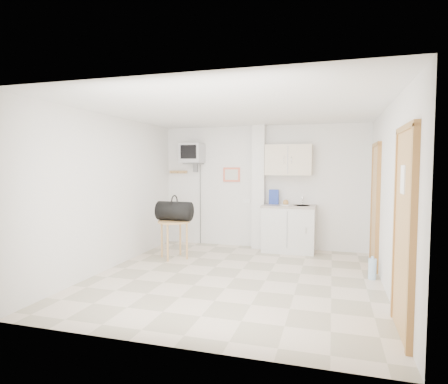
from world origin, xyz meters
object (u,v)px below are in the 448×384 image
(round_table, at_px, (174,226))
(duffel_bag, at_px, (174,211))
(water_bottle, at_px, (372,269))
(crt_television, at_px, (192,154))

(round_table, relative_size, duffel_bag, 1.08)
(duffel_bag, xyz_separation_m, water_bottle, (3.35, -0.39, -0.71))
(crt_television, distance_m, round_table, 1.78)
(crt_television, distance_m, water_bottle, 4.15)
(crt_television, height_order, round_table, crt_television)
(water_bottle, bearing_deg, crt_television, 156.26)
(round_table, bearing_deg, crt_television, 94.17)
(crt_television, relative_size, round_table, 3.12)
(crt_television, bearing_deg, duffel_bag, -85.96)
(crt_television, relative_size, water_bottle, 6.18)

